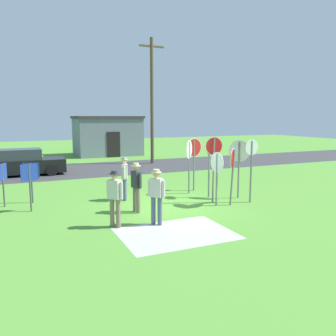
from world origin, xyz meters
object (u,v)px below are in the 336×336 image
object	(u,v)px
stop_sign_leaning_right	(209,160)
person_near_signs	(156,194)
stop_sign_nearest	(239,158)
stop_sign_tallest	(189,157)
info_panel_leftmost	(31,175)
parked_car_on_street	(24,163)
person_on_left	(136,185)
person_with_sunhat	(125,176)
stop_sign_center_cluster	(214,158)
info_panel_middle	(3,177)
stop_sign_rear_left	(194,155)
stop_sign_rear_right	(251,161)
utility_pole	(152,99)
stop_sign_leaning_left	(217,169)
info_panel_rightmost	(30,179)
person_in_teal	(115,195)
stop_sign_low_front	(233,166)

from	to	relation	value
stop_sign_leaning_right	person_near_signs	size ratio (longest dim) A/B	1.35
stop_sign_nearest	stop_sign_tallest	bearing A→B (deg)	131.52
person_near_signs	info_panel_leftmost	xyz separation A→B (m)	(-3.36, 4.53, 0.09)
stop_sign_leaning_right	stop_sign_tallest	world-z (taller)	stop_sign_leaning_right
person_near_signs	parked_car_on_street	bearing A→B (deg)	106.34
person_on_left	person_near_signs	distance (m)	1.59
person_on_left	person_near_signs	size ratio (longest dim) A/B	1.00
person_on_left	person_with_sunhat	distance (m)	1.89
stop_sign_center_cluster	info_panel_middle	bearing A→B (deg)	160.62
stop_sign_rear_left	info_panel_leftmost	distance (m)	6.86
stop_sign_rear_left	person_on_left	distance (m)	4.33
stop_sign_tallest	info_panel_middle	bearing A→B (deg)	173.96
stop_sign_rear_right	stop_sign_rear_left	bearing A→B (deg)	108.74
utility_pole	person_on_left	world-z (taller)	utility_pole
utility_pole	stop_sign_center_cluster	xyz separation A→B (m)	(-2.09, -11.70, -2.81)
utility_pole	person_on_left	size ratio (longest dim) A/B	5.02
parked_car_on_street	person_on_left	world-z (taller)	person_on_left
stop_sign_rear_right	stop_sign_leaning_left	distance (m)	1.51
info_panel_leftmost	info_panel_middle	bearing A→B (deg)	-167.04
person_near_signs	info_panel_middle	size ratio (longest dim) A/B	1.07
stop_sign_nearest	info_panel_rightmost	distance (m)	8.00
parked_car_on_street	stop_sign_nearest	bearing A→B (deg)	-51.27
stop_sign_leaning_right	stop_sign_center_cluster	world-z (taller)	stop_sign_center_cluster
stop_sign_nearest	stop_sign_leaning_left	distance (m)	1.64
stop_sign_leaning_left	parked_car_on_street	bearing A→B (deg)	121.32
info_panel_leftmost	utility_pole	bearing A→B (deg)	46.15
stop_sign_leaning_right	person_on_left	distance (m)	3.64
stop_sign_rear_left	info_panel_rightmost	xyz separation A→B (m)	(-6.93, -0.75, -0.47)
utility_pole	stop_sign_rear_left	xyz separation A→B (m)	(-1.70, -9.42, -2.91)
utility_pole	stop_sign_leaning_left	size ratio (longest dim) A/B	4.30
stop_sign_rear_left	info_panel_leftmost	world-z (taller)	stop_sign_rear_left
stop_sign_leaning_right	person_in_teal	bearing A→B (deg)	-153.97
utility_pole	stop_sign_center_cluster	distance (m)	12.22
stop_sign_center_cluster	person_near_signs	distance (m)	3.58
stop_sign_center_cluster	person_with_sunhat	size ratio (longest dim) A/B	1.48
stop_sign_low_front	info_panel_middle	bearing A→B (deg)	157.45
person_with_sunhat	stop_sign_rear_left	bearing A→B (deg)	8.30
stop_sign_rear_left	stop_sign_low_front	xyz separation A→B (m)	(0.05, -2.93, -0.16)
parked_car_on_street	stop_sign_rear_left	world-z (taller)	stop_sign_rear_left
parked_car_on_street	stop_sign_center_cluster	xyz separation A→B (m)	(6.49, -9.97, 1.05)
stop_sign_rear_left	parked_car_on_street	bearing A→B (deg)	131.78
person_near_signs	stop_sign_rear_left	bearing A→B (deg)	49.01
stop_sign_nearest	stop_sign_low_front	xyz separation A→B (m)	(-0.90, -0.87, -0.17)
info_panel_leftmost	info_panel_rightmost	size ratio (longest dim) A/B	0.93
parked_car_on_street	stop_sign_leaning_right	size ratio (longest dim) A/B	1.83
person_with_sunhat	info_panel_middle	bearing A→B (deg)	169.35
stop_sign_tallest	person_in_teal	xyz separation A→B (m)	(-4.20, -3.24, -0.62)
person_on_left	parked_car_on_street	bearing A→B (deg)	108.21
info_panel_rightmost	stop_sign_tallest	bearing A→B (deg)	2.73
info_panel_middle	stop_sign_rear_right	bearing A→B (deg)	-19.89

